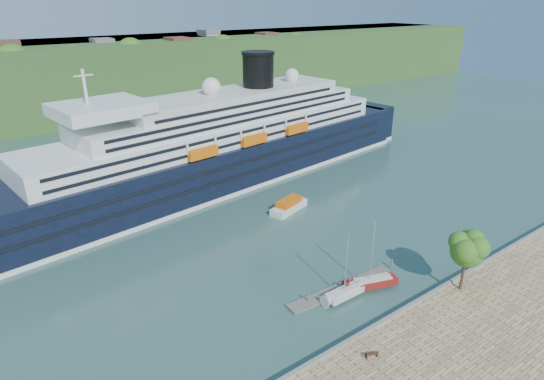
{
  "coord_description": "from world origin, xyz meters",
  "views": [
    {
      "loc": [
        -40.77,
        -28.59,
        37.93
      ],
      "look_at": [
        2.47,
        30.0,
        7.19
      ],
      "focal_mm": 30.0,
      "sensor_mm": 36.0,
      "label": 1
    }
  ],
  "objects": [
    {
      "name": "cruise_ship",
      "position": [
        4.95,
        54.28,
        13.73
      ],
      "size": [
        123.5,
        32.43,
        27.45
      ],
      "primitive_type": null,
      "rotation": [
        0.0,
        0.0,
        0.12
      ],
      "color": "black",
      "rests_on": "ground"
    },
    {
      "name": "park_bench",
      "position": [
        -8.41,
        -3.43,
        1.49
      ],
      "size": [
        1.64,
        1.14,
        0.97
      ],
      "primitive_type": null,
      "rotation": [
        0.0,
        0.0,
        -0.38
      ],
      "color": "#4C2915",
      "rests_on": "promenade"
    },
    {
      "name": "sailboat_red",
      "position": [
        2.7,
        6.37,
        5.05
      ],
      "size": [
        8.1,
        4.61,
        10.1
      ],
      "primitive_type": null,
      "rotation": [
        0.0,
        0.0,
        -0.33
      ],
      "color": "maroon",
      "rests_on": "ground"
    },
    {
      "name": "ground",
      "position": [
        0.0,
        0.0,
        0.0
      ],
      "size": [
        400.0,
        400.0,
        0.0
      ],
      "primitive_type": "plane",
      "color": "#315852",
      "rests_on": "ground"
    },
    {
      "name": "floating_pontoon",
      "position": [
        -1.0,
        8.72,
        0.2
      ],
      "size": [
        17.96,
        3.25,
        0.4
      ],
      "primitive_type": null,
      "rotation": [
        0.0,
        0.0,
        -0.06
      ],
      "color": "slate",
      "rests_on": "ground"
    },
    {
      "name": "quay_coping",
      "position": [
        0.0,
        -0.2,
        1.15
      ],
      "size": [
        220.0,
        0.5,
        0.3
      ],
      "primitive_type": "cube",
      "color": "slate",
      "rests_on": "promenade"
    },
    {
      "name": "promenade_tree",
      "position": [
        11.24,
        -1.85,
        5.85
      ],
      "size": [
        5.85,
        5.85,
        9.69
      ],
      "primitive_type": null,
      "color": "#306019",
      "rests_on": "promenade"
    },
    {
      "name": "far_hillside",
      "position": [
        0.0,
        145.0,
        12.0
      ],
      "size": [
        400.0,
        50.0,
        24.0
      ],
      "primitive_type": "cube",
      "color": "#2E4E1F",
      "rests_on": "ground"
    },
    {
      "name": "sailboat_white_near",
      "position": [
        -1.78,
        6.98,
        4.72
      ],
      "size": [
        7.34,
        2.13,
        9.45
      ],
      "primitive_type": null,
      "rotation": [
        0.0,
        0.0,
        -0.01
      ],
      "color": "silver",
      "rests_on": "ground"
    },
    {
      "name": "tender_launch",
      "position": [
        9.14,
        33.52,
        1.2
      ],
      "size": [
        9.17,
        5.38,
        2.4
      ],
      "primitive_type": null,
      "rotation": [
        0.0,
        0.0,
        0.3
      ],
      "color": "#D5610C",
      "rests_on": "ground"
    }
  ]
}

